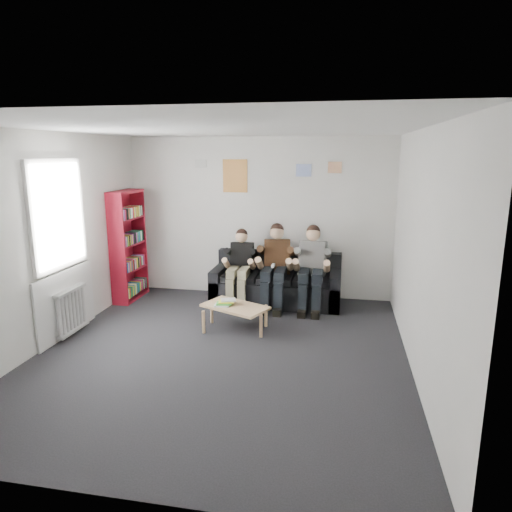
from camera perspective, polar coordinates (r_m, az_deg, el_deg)
The scene contains 14 objects.
room_shell at distance 5.38m, azimuth -4.50°, elevation 1.15°, with size 5.00×5.00×5.00m.
sofa at distance 7.57m, azimuth 2.59°, elevation -3.67°, with size 2.08×0.85×0.80m.
bookshelf at distance 7.90m, azimuth -15.61°, elevation 1.26°, with size 0.27×0.82×1.83m.
coffee_table at distance 6.40m, azimuth -2.62°, elevation -6.56°, with size 0.89×0.49×0.36m.
game_cases at distance 6.41m, azimuth -3.89°, elevation -5.82°, with size 0.27×0.25×0.07m.
person_left at distance 7.40m, azimuth -2.05°, elevation -1.43°, with size 0.37×0.78×1.22m.
person_middle at distance 7.28m, azimuth 2.40°, elevation -1.35°, with size 0.42×0.90×1.33m.
person_right at distance 7.22m, azimuth 6.96°, elevation -1.57°, with size 0.41×0.89×1.32m.
radiator at distance 6.69m, azimuth -22.06°, elevation -6.31°, with size 0.10×0.64×0.60m.
window at distance 6.55m, azimuth -23.10°, elevation -0.61°, with size 0.05×1.30×2.36m.
poster_large at distance 7.79m, azimuth -2.63°, elevation 9.97°, with size 0.42×0.01×0.55m, color gold.
poster_blue at distance 7.60m, azimuth 5.98°, elevation 10.60°, with size 0.25×0.01×0.20m, color #4672EE.
poster_pink at distance 7.57m, azimuth 9.83°, elevation 10.86°, with size 0.22×0.01×0.18m, color #CC3F96.
poster_sign at distance 7.94m, azimuth -6.95°, elevation 11.39°, with size 0.20×0.01×0.14m, color silver.
Camera 1 is at (1.39, -5.08, 2.43)m, focal length 32.00 mm.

